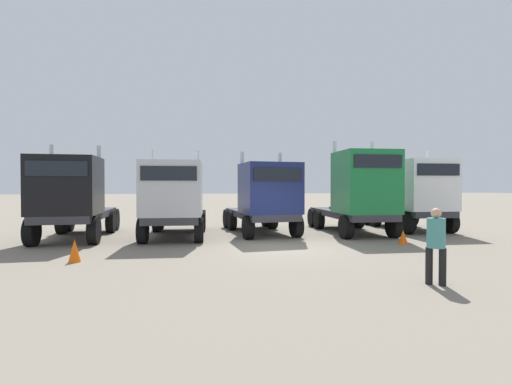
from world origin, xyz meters
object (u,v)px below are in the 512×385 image
visitor_with_camera (436,240)px  traffic_cone_mid (75,251)px  semi_truck_black (72,197)px  semi_truck_green (360,192)px  semi_truck_white (417,194)px  semi_truck_silver (174,199)px  traffic_cone_far (403,237)px  semi_truck_navy (265,198)px

visitor_with_camera → traffic_cone_mid: (-8.95, 4.24, -0.69)m
semi_truck_black → traffic_cone_mid: 5.06m
semi_truck_green → semi_truck_white: bearing=107.5°
semi_truck_silver → visitor_with_camera: (6.20, -8.74, -0.70)m
semi_truck_silver → traffic_cone_mid: 5.45m
traffic_cone_far → semi_truck_white: bearing=50.7°
semi_truck_silver → traffic_cone_far: bearing=74.6°
semi_truck_white → traffic_cone_far: (-3.08, -3.77, -1.57)m
semi_truck_green → semi_truck_silver: bearing=-89.4°
semi_truck_white → visitor_with_camera: semi_truck_white is taller
semi_truck_white → semi_truck_green: bearing=-72.6°
semi_truck_black → semi_truck_green: semi_truck_green is taller
semi_truck_navy → traffic_cone_mid: bearing=-59.2°
visitor_with_camera → traffic_cone_far: bearing=-165.0°
visitor_with_camera → traffic_cone_mid: bearing=-74.9°
semi_truck_green → traffic_cone_mid: semi_truck_green is taller
semi_truck_navy → visitor_with_camera: bearing=7.4°
semi_truck_white → traffic_cone_mid: bearing=-68.3°
semi_truck_white → traffic_cone_mid: 15.69m
semi_truck_navy → traffic_cone_far: semi_truck_navy is taller
semi_truck_black → semi_truck_navy: bearing=91.1°
semi_truck_green → semi_truck_white: semi_truck_green is taller
semi_truck_white → traffic_cone_far: 5.12m
semi_truck_green → traffic_cone_mid: size_ratio=9.13×
semi_truck_navy → semi_truck_white: size_ratio=1.02×
semi_truck_navy → visitor_with_camera: size_ratio=3.36×
semi_truck_navy → traffic_cone_far: size_ratio=10.78×
semi_truck_green → semi_truck_white: size_ratio=1.08×
semi_truck_green → visitor_with_camera: (-2.23, -8.48, -0.95)m
traffic_cone_far → semi_truck_navy: bearing=143.2°
semi_truck_navy → visitor_with_camera: semi_truck_navy is taller
semi_truck_silver → semi_truck_navy: size_ratio=1.06×
semi_truck_navy → traffic_cone_mid: semi_truck_navy is taller
traffic_cone_mid → semi_truck_green: bearing=20.8°
semi_truck_black → semi_truck_navy: (8.26, 0.36, -0.08)m
traffic_cone_far → traffic_cone_mid: bearing=-173.0°
semi_truck_navy → semi_truck_white: semi_truck_white is taller
semi_truck_silver → semi_truck_green: size_ratio=1.00×
semi_truck_green → traffic_cone_far: bearing=11.8°
semi_truck_silver → semi_truck_navy: (4.12, 0.51, -0.01)m
traffic_cone_mid → traffic_cone_far: size_ratio=1.24×
semi_truck_white → semi_truck_silver: bearing=-84.4°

